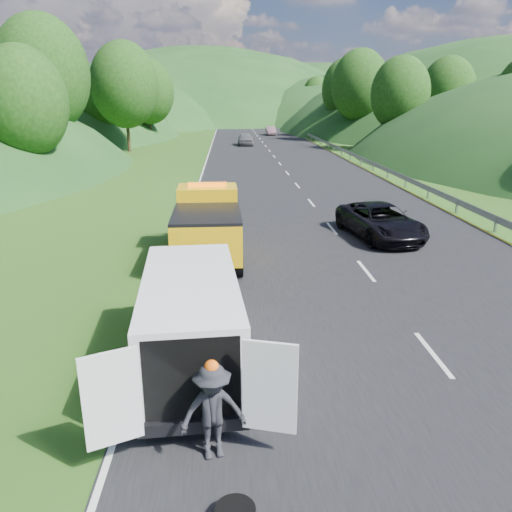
{
  "coord_description": "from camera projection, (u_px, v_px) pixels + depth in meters",
  "views": [
    {
      "loc": [
        -1.79,
        -12.34,
        5.84
      ],
      "look_at": [
        -1.0,
        1.92,
        1.3
      ],
      "focal_mm": 35.0,
      "sensor_mm": 36.0,
      "label": 1
    }
  ],
  "objects": [
    {
      "name": "ground",
      "position": [
        296.0,
        322.0,
        13.61
      ],
      "size": [
        320.0,
        320.0,
        0.0
      ],
      "primitive_type": "plane",
      "color": "#38661E",
      "rests_on": "ground"
    },
    {
      "name": "road_surface",
      "position": [
        274.0,
        157.0,
        51.83
      ],
      "size": [
        14.0,
        200.0,
        0.02
      ],
      "primitive_type": "cube",
      "color": "black",
      "rests_on": "ground"
    },
    {
      "name": "guardrail",
      "position": [
        322.0,
        145.0,
        64.11
      ],
      "size": [
        0.06,
        140.0,
        1.52
      ],
      "primitive_type": "cube",
      "color": "gray",
      "rests_on": "ground"
    },
    {
      "name": "tree_line_left",
      "position": [
        105.0,
        142.0,
        69.7
      ],
      "size": [
        14.0,
        140.0,
        14.0
      ],
      "primitive_type": null,
      "color": "#305E1B",
      "rests_on": "ground"
    },
    {
      "name": "tree_line_right",
      "position": [
        400.0,
        140.0,
        71.92
      ],
      "size": [
        14.0,
        140.0,
        14.0
      ],
      "primitive_type": null,
      "color": "#305E1B",
      "rests_on": "ground"
    },
    {
      "name": "hills_backdrop",
      "position": [
        256.0,
        119.0,
        142.14
      ],
      "size": [
        201.0,
        288.6,
        44.0
      ],
      "primitive_type": null,
      "color": "#2D5B23",
      "rests_on": "ground"
    },
    {
      "name": "tow_truck",
      "position": [
        208.0,
        224.0,
        18.7
      ],
      "size": [
        2.5,
        6.32,
        2.69
      ],
      "rotation": [
        0.0,
        0.0,
        0.02
      ],
      "color": "black",
      "rests_on": "ground"
    },
    {
      "name": "white_van",
      "position": [
        191.0,
        317.0,
        10.93
      ],
      "size": [
        3.4,
        6.38,
        2.21
      ],
      "rotation": [
        0.0,
        0.0,
        0.08
      ],
      "color": "black",
      "rests_on": "ground"
    },
    {
      "name": "woman",
      "position": [
        182.0,
        304.0,
        14.78
      ],
      "size": [
        0.54,
        0.67,
        1.66
      ],
      "primitive_type": "imported",
      "rotation": [
        0.0,
        0.0,
        1.73
      ],
      "color": "silver",
      "rests_on": "ground"
    },
    {
      "name": "child",
      "position": [
        196.0,
        345.0,
        12.34
      ],
      "size": [
        0.48,
        0.4,
        0.89
      ],
      "primitive_type": "imported",
      "rotation": [
        0.0,
        0.0,
        -0.16
      ],
      "color": "#CFC56E",
      "rests_on": "ground"
    },
    {
      "name": "worker",
      "position": [
        214.0,
        456.0,
        8.51
      ],
      "size": [
        1.23,
        0.88,
        1.73
      ],
      "primitive_type": "imported",
      "rotation": [
        0.0,
        0.0,
        0.23
      ],
      "color": "black",
      "rests_on": "ground"
    },
    {
      "name": "suitcase",
      "position": [
        154.0,
        312.0,
        13.49
      ],
      "size": [
        0.4,
        0.25,
        0.62
      ],
      "primitive_type": "cube",
      "rotation": [
        0.0,
        0.0,
        0.09
      ],
      "color": "#545640",
      "rests_on": "ground"
    },
    {
      "name": "passing_suv",
      "position": [
        379.0,
        238.0,
        21.83
      ],
      "size": [
        3.24,
        5.53,
        1.45
      ],
      "primitive_type": "imported",
      "rotation": [
        0.0,
        0.0,
        0.17
      ],
      "color": "black",
      "rests_on": "ground"
    },
    {
      "name": "dist_car_a",
      "position": [
        246.0,
        145.0,
        64.28
      ],
      "size": [
        1.89,
        4.71,
        1.6
      ],
      "primitive_type": "imported",
      "color": "#535359",
      "rests_on": "ground"
    },
    {
      "name": "dist_car_b",
      "position": [
        271.0,
        135.0,
        82.02
      ],
      "size": [
        1.47,
        4.21,
        1.39
      ],
      "primitive_type": "imported",
      "color": "#744D5C",
      "rests_on": "ground"
    }
  ]
}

